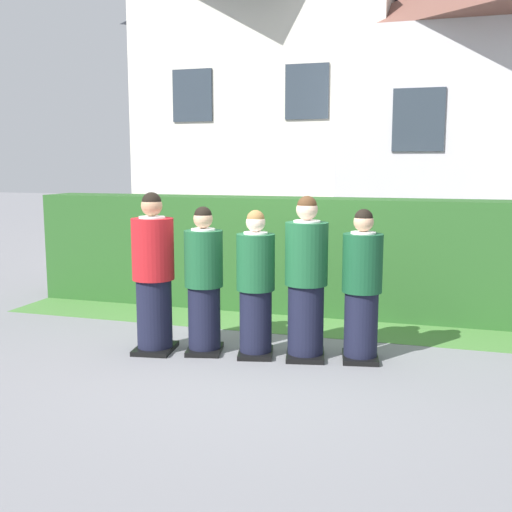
% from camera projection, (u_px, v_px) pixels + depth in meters
% --- Properties ---
extents(ground_plane, '(60.00, 60.00, 0.00)m').
position_uv_depth(ground_plane, '(256.00, 355.00, 6.43)').
color(ground_plane, slate).
extents(student_in_red_blazer, '(0.46, 0.54, 1.70)m').
position_uv_depth(student_in_red_blazer, '(153.00, 277.00, 6.45)').
color(student_in_red_blazer, black).
rests_on(student_in_red_blazer, ground).
extents(student_front_row_1, '(0.45, 0.51, 1.55)m').
position_uv_depth(student_front_row_1, '(204.00, 284.00, 6.42)').
color(student_front_row_1, black).
rests_on(student_front_row_1, ground).
extents(student_front_row_2, '(0.44, 0.50, 1.52)m').
position_uv_depth(student_front_row_2, '(255.00, 287.00, 6.31)').
color(student_front_row_2, black).
rests_on(student_front_row_2, ground).
extents(student_front_row_3, '(0.47, 0.55, 1.67)m').
position_uv_depth(student_front_row_3, '(306.00, 282.00, 6.23)').
color(student_front_row_3, black).
rests_on(student_front_row_3, ground).
extents(student_front_row_4, '(0.43, 0.52, 1.55)m').
position_uv_depth(student_front_row_4, '(362.00, 289.00, 6.16)').
color(student_front_row_4, black).
rests_on(student_front_row_4, ground).
extents(hedge, '(7.57, 0.70, 1.54)m').
position_uv_depth(hedge, '(301.00, 255.00, 8.28)').
color(hedge, '#285623').
rests_on(hedge, ground).
extents(school_building_main, '(5.91, 4.64, 7.21)m').
position_uv_depth(school_building_main, '(276.00, 93.00, 14.81)').
color(school_building_main, beige).
rests_on(school_building_main, ground).
extents(school_building_annex, '(5.74, 4.64, 6.07)m').
position_uv_depth(school_building_annex, '(485.00, 108.00, 12.48)').
color(school_building_annex, silver).
rests_on(school_building_annex, ground).
extents(lawn_strip, '(7.57, 0.90, 0.01)m').
position_uv_depth(lawn_strip, '(286.00, 324.00, 7.64)').
color(lawn_strip, '#477A38').
rests_on(lawn_strip, ground).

